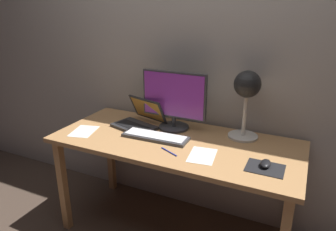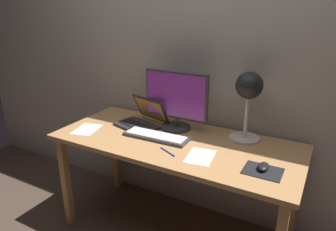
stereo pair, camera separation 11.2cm
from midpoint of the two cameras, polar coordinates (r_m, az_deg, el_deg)
name	(u,v)px [view 1 (the left image)]	position (r m, az deg, el deg)	size (l,w,h in m)	color
back_wall	(199,45)	(2.22, 4.25, 12.80)	(4.80, 0.06, 2.60)	#A8A099
desk	(175,151)	(2.05, -0.30, -6.52)	(1.60, 0.70, 0.74)	tan
monitor	(174,99)	(2.13, -0.39, 3.06)	(0.46, 0.21, 0.41)	#38383A
keyboard_main	(155,137)	(2.04, -3.91, -3.91)	(0.44, 0.15, 0.03)	#38383A
laptop	(141,118)	(2.24, -6.50, -0.50)	(0.37, 0.35, 0.20)	#28282B
desk_lamp	(247,91)	(2.00, 12.80, 4.51)	(0.20, 0.20, 0.45)	beige
mousepad	(265,168)	(1.75, 15.73, -9.34)	(0.20, 0.16, 0.00)	black
mouse	(266,164)	(1.75, 15.83, -8.57)	(0.06, 0.10, 0.03)	black
paper_sheet_near_mouse	(202,155)	(1.82, 4.57, -7.39)	(0.15, 0.21, 0.00)	white
paper_sheet_by_keyboard	(84,131)	(2.24, -16.68, -2.82)	(0.15, 0.21, 0.00)	white
pen	(169,152)	(1.85, -1.55, -6.72)	(0.01, 0.01, 0.14)	#2633A5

